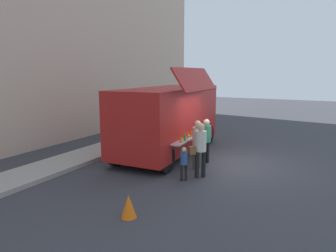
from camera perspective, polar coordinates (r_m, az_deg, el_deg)
ground_plane at (r=11.36m, az=10.95°, el=-6.99°), size 60.00×60.00×0.00m
curb_strip at (r=11.12m, az=-22.06°, el=-7.52°), size 28.00×1.60×0.15m
food_truck_main at (r=12.28m, az=0.17°, el=1.58°), size 6.14×3.02×3.47m
traffic_cone_orange at (r=7.20m, az=-7.46°, el=-14.78°), size 0.36×0.36×0.55m
trash_bin at (r=16.65m, az=-1.21°, el=0.18°), size 0.60×0.60×0.89m
customer_front_ordering at (r=11.03m, az=7.24°, el=-2.11°), size 0.34×0.34×1.65m
customer_mid_with_backpack at (r=10.37m, az=5.72°, el=-2.57°), size 0.47×0.55×1.69m
customer_rear_waiting at (r=9.52m, az=6.10°, el=-3.72°), size 0.51×0.50×1.75m
child_near_queue at (r=9.28m, az=3.02°, el=-6.59°), size 0.22×0.22×1.06m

